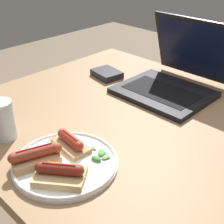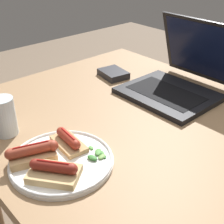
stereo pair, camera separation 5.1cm
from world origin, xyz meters
The scene contains 9 objects.
desk centered at (0.00, 0.00, 0.63)m, with size 1.06×0.90×0.72m.
laptop centered at (-0.04, 0.25, 0.77)m, with size 0.31×0.33×0.25m.
plate centered at (0.02, -0.28, 0.73)m, with size 0.26×0.26×0.02m.
sausage_toast_left centered at (0.07, -0.33, 0.75)m, with size 0.14×0.13×0.05m.
sausage_toast_middle centered at (-0.02, -0.34, 0.75)m, with size 0.09×0.13×0.05m.
sausage_toast_right centered at (-0.01, -0.23, 0.75)m, with size 0.12×0.07×0.04m.
salad_pile centered at (0.07, -0.21, 0.73)m, with size 0.07×0.06×0.01m.
drinking_glass centered at (-0.19, -0.32, 0.78)m, with size 0.06×0.06×0.11m.
external_drive centered at (-0.30, 0.18, 0.73)m, with size 0.12×0.10×0.03m.
Camera 1 is at (0.53, -0.63, 1.22)m, focal length 50.00 mm.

